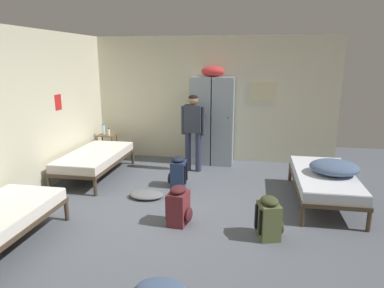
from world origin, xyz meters
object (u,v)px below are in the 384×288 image
Objects in this scene: bedding_heap at (334,167)px; clothes_pile_grey at (146,195)px; person_traveler at (193,126)px; shelf_unit at (107,145)px; bed_left_rear at (95,158)px; bed_right at (324,179)px; backpack_maroon at (179,206)px; lotion_bottle at (109,132)px; backpack_olive at (269,218)px; water_bottle at (103,130)px; backpack_navy at (178,172)px; locker_bank at (212,119)px.

bedding_heap is 3.00m from clothes_pile_grey.
shelf_unit is at bearing 167.33° from person_traveler.
bed_left_rear is (0.25, -1.15, 0.04)m from shelf_unit.
bed_right is 2.38m from backpack_maroon.
person_traveler reaches higher than lotion_bottle.
backpack_olive is at bearing -29.59° from bed_left_rear.
bedding_heap is 4.42× the size of lotion_bottle.
backpack_navy is (2.00, -1.40, -0.42)m from water_bottle.
lotion_bottle is at bearing 128.27° from backpack_maroon.
lotion_bottle is (-0.18, 1.11, 0.26)m from bed_left_rear.
bed_left_rear is 1.15m from lotion_bottle.
person_traveler reaches higher than backpack_navy.
backpack_navy is (-2.54, 0.33, -0.34)m from bedding_heap.
bed_right is at bearing 159.92° from bedding_heap.
bed_left_rear is at bearing 146.83° from clothes_pile_grey.
locker_bank is at bearing 109.61° from backpack_olive.
water_bottle is at bearing 128.68° from clothes_pile_grey.
bed_right is at bearing 6.44° from clothes_pile_grey.
backpack_maroon is at bearing -48.48° from clothes_pile_grey.
person_traveler is at bearing -12.00° from lotion_bottle.
backpack_olive is (-0.88, -1.31, -0.12)m from bed_right.
clothes_pile_grey is (1.45, -1.94, -0.60)m from lotion_bottle.
water_bottle reaches higher than lotion_bottle.
bedding_heap is at bearing -20.98° from shelf_unit.
bed_right is 3.45× the size of backpack_maroon.
water_bottle is (-0.08, 0.02, 0.33)m from shelf_unit.
backpack_olive reaches higher than bed_left_rear.
shelf_unit reaches higher than bed_right.
lotion_bottle is at bearing -174.83° from locker_bank.
bedding_heap is 2.49m from backpack_maroon.
shelf_unit is 3.44× the size of lotion_bottle.
shelf_unit is 4.64m from bed_right.
backpack_navy is 1.00× the size of backpack_maroon.
locker_bank reaches higher than shelf_unit.
bedding_heap reaches higher than shelf_unit.
water_bottle reaches higher than clothes_pile_grey.
lotion_bottle is 3.54m from backpack_maroon.
bed_right is at bearing 28.75° from backpack_maroon.
backpack_olive is at bearing -27.08° from clothes_pile_grey.
backpack_maroon is at bearing -153.54° from bedding_heap.
person_traveler is (-0.30, -0.62, -0.04)m from locker_bank.
bed_left_rear is 3.69m from backpack_olive.
backpack_olive is (3.38, -2.93, -0.38)m from lotion_bottle.
bed_left_rear is 3.45× the size of backpack_maroon.
bed_left_rear is (-4.08, 0.51, 0.00)m from bed_right.
bedding_heap is at bearing -7.56° from bed_left_rear.
shelf_unit is 2.52m from clothes_pile_grey.
water_bottle is (-4.54, 1.73, 0.08)m from bedding_heap.
locker_bank is 3.06m from backpack_maroon.
backpack_maroon is at bearing -91.65° from locker_bank.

